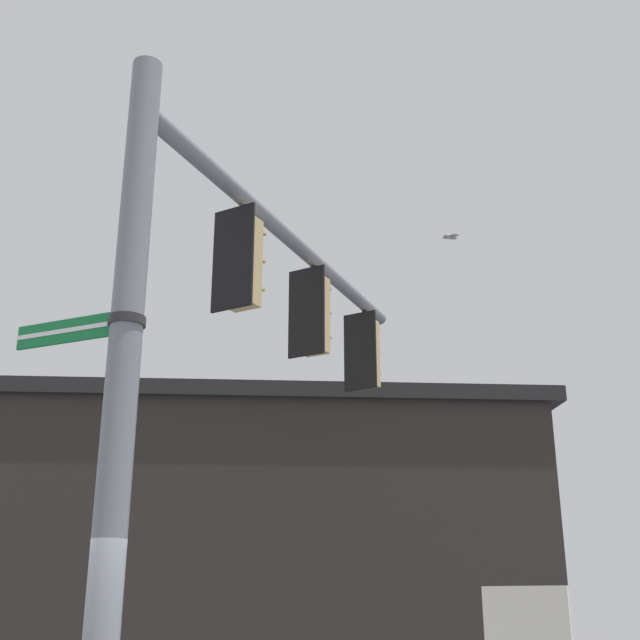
{
  "coord_description": "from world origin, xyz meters",
  "views": [
    {
      "loc": [
        4.82,
        -4.97,
        2.02
      ],
      "look_at": [
        -0.45,
        4.12,
        5.65
      ],
      "focal_mm": 46.1,
      "sensor_mm": 36.0,
      "label": 1
    }
  ],
  "objects_px": {
    "traffic_light_nearest_pole": "(243,263)",
    "street_name_sign": "(97,326)",
    "traffic_light_mid_inner": "(314,315)",
    "bird_flying": "(450,237)",
    "traffic_light_mid_outer": "(366,353)"
  },
  "relations": [
    {
      "from": "traffic_light_nearest_pole",
      "to": "street_name_sign",
      "type": "bearing_deg",
      "value": -92.83
    },
    {
      "from": "traffic_light_mid_inner",
      "to": "bird_flying",
      "type": "bearing_deg",
      "value": 77.4
    },
    {
      "from": "traffic_light_nearest_pole",
      "to": "street_name_sign",
      "type": "distance_m",
      "value": 2.41
    },
    {
      "from": "traffic_light_mid_outer",
      "to": "street_name_sign",
      "type": "distance_m",
      "value": 6.04
    },
    {
      "from": "traffic_light_mid_outer",
      "to": "bird_flying",
      "type": "xyz_separation_m",
      "value": [
        0.96,
        1.4,
        2.31
      ]
    },
    {
      "from": "traffic_light_mid_inner",
      "to": "traffic_light_mid_outer",
      "type": "xyz_separation_m",
      "value": [
        -0.21,
        1.94,
        0.0
      ]
    },
    {
      "from": "traffic_light_nearest_pole",
      "to": "bird_flying",
      "type": "bearing_deg",
      "value": 84.23
    },
    {
      "from": "traffic_light_nearest_pole",
      "to": "traffic_light_mid_inner",
      "type": "relative_size",
      "value": 1.0
    },
    {
      "from": "traffic_light_mid_outer",
      "to": "bird_flying",
      "type": "relative_size",
      "value": 3.56
    },
    {
      "from": "traffic_light_nearest_pole",
      "to": "street_name_sign",
      "type": "xyz_separation_m",
      "value": [
        -0.1,
        -2.01,
        -1.33
      ]
    },
    {
      "from": "traffic_light_nearest_pole",
      "to": "traffic_light_mid_outer",
      "type": "relative_size",
      "value": 1.0
    },
    {
      "from": "traffic_light_nearest_pole",
      "to": "street_name_sign",
      "type": "height_order",
      "value": "traffic_light_nearest_pole"
    },
    {
      "from": "traffic_light_nearest_pole",
      "to": "traffic_light_mid_inner",
      "type": "xyz_separation_m",
      "value": [
        -0.21,
        1.94,
        0.0
      ]
    },
    {
      "from": "traffic_light_mid_inner",
      "to": "bird_flying",
      "type": "xyz_separation_m",
      "value": [
        0.75,
        3.34,
        2.31
      ]
    },
    {
      "from": "street_name_sign",
      "to": "bird_flying",
      "type": "xyz_separation_m",
      "value": [
        0.63,
        7.29,
        3.64
      ]
    }
  ]
}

